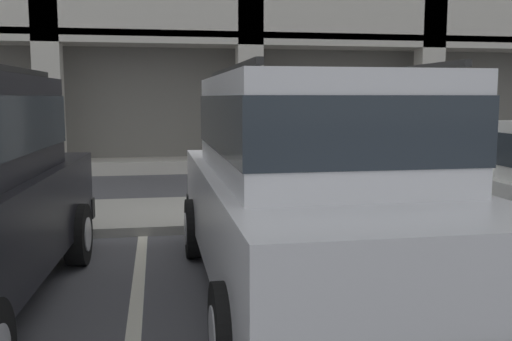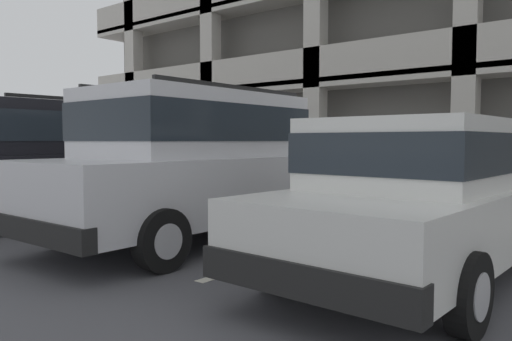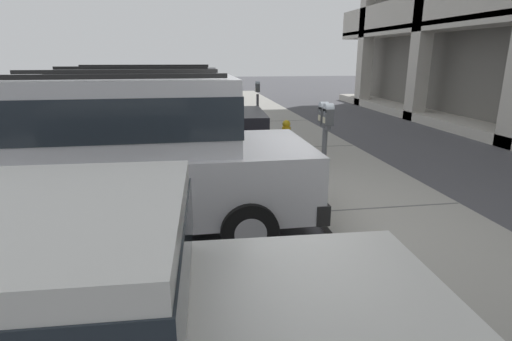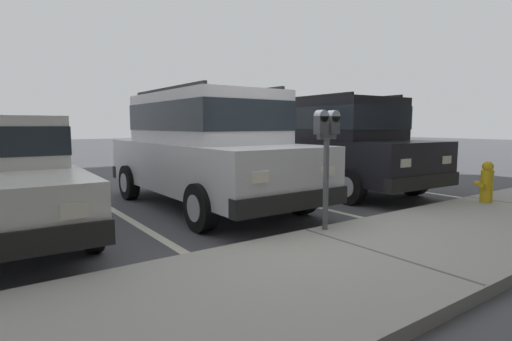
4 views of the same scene
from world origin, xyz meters
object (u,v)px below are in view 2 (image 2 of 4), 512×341
parking_meter_far (105,152)px  silver_suv (199,160)px  red_sedan (71,155)px  fire_hydrant (177,179)px  dark_hatchback (425,195)px  parking_meter_near (298,147)px

parking_meter_far → silver_suv: bearing=-23.8°
red_sedan → fire_hydrant: 3.15m
parking_meter_far → red_sedan: bearing=-42.2°
dark_hatchback → red_sedan: bearing=-177.4°
parking_meter_near → silver_suv: bearing=-85.2°
red_sedan → dark_hatchback: size_ratio=1.07×
silver_suv → dark_hatchback: (3.07, 0.04, -0.27)m
parking_meter_near → parking_meter_far: bearing=179.7°
silver_suv → parking_meter_far: silver_suv is taller
red_sedan → parking_meter_far: size_ratio=3.44×
fire_hydrant → silver_suv: bearing=-38.5°
parking_meter_far → fire_hydrant: bearing=6.3°
fire_hydrant → parking_meter_far: bearing=-173.7°
silver_suv → parking_meter_far: 6.76m
silver_suv → fire_hydrant: size_ratio=6.85×
fire_hydrant → parking_meter_near: bearing=-4.8°
red_sedan → parking_meter_near: (2.91, 2.73, 0.14)m
red_sedan → parking_meter_far: (-3.04, 2.76, -0.03)m
dark_hatchback → fire_hydrant: size_ratio=6.48×
parking_meter_far → parking_meter_near: bearing=-0.3°
red_sedan → dark_hatchback: 6.21m
dark_hatchback → parking_meter_near: size_ratio=3.05×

